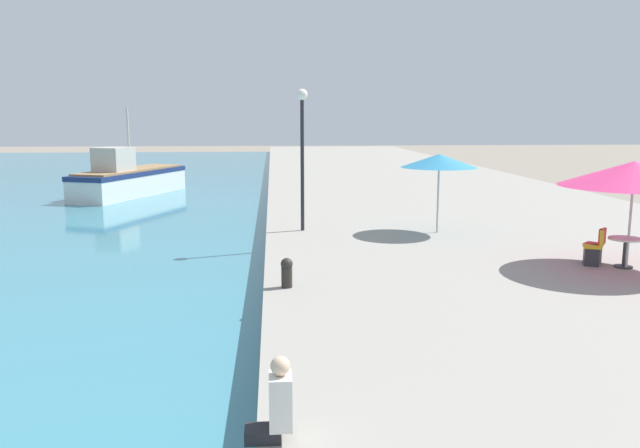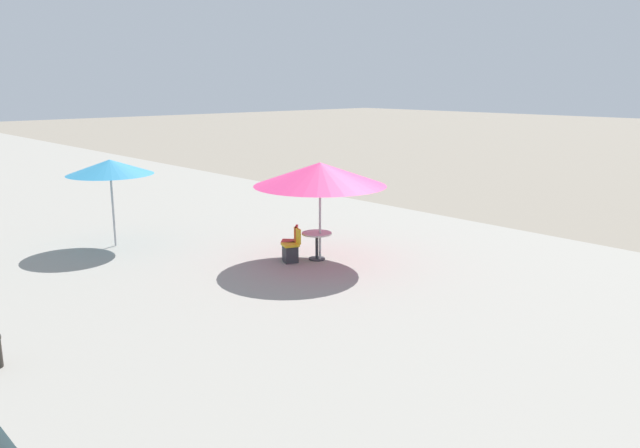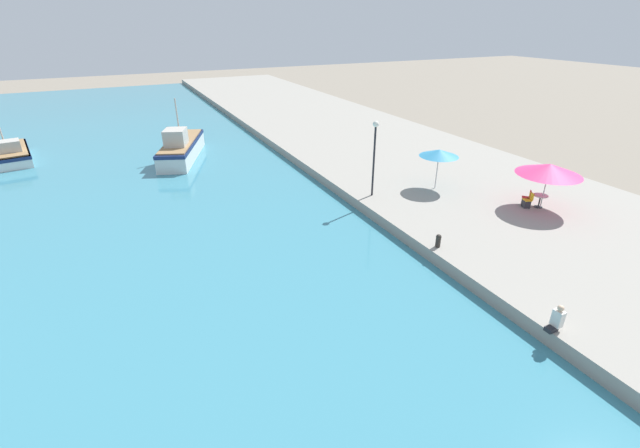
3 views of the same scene
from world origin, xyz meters
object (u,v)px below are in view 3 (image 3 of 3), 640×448
Objects in this scene: fishing_boat_far at (8,153)px; cafe_chair_left at (526,200)px; person_at_quay at (557,319)px; mooring_bollard at (438,240)px; cafe_umbrella_white at (439,153)px; cafe_table at (540,199)px; cafe_umbrella_pink at (549,169)px; fishing_boat_mid at (181,147)px; cafe_chair_right at (527,202)px; lamppost at (375,146)px.

fishing_boat_far reaches higher than cafe_chair_left.
cafe_chair_left is 11.58m from person_at_quay.
mooring_bollard is (-7.85, -1.73, 0.02)m from cafe_chair_left.
fishing_boat_far is 2.70× the size of cafe_umbrella_white.
cafe_chair_left is at bearing 133.16° from cafe_table.
cafe_umbrella_pink is 11.64m from person_at_quay.
cafe_table is at bearing 41.94° from person_at_quay.
fishing_boat_mid reaches higher than cafe_chair_left.
mooring_bollard is at bearing -172.67° from cafe_umbrella_pink.
fishing_boat_mid reaches higher than person_at_quay.
mooring_bollard is (-7.67, -1.46, 0.02)m from cafe_chair_right.
fishing_boat_far is at bearing 138.18° from cafe_umbrella_pink.
cafe_umbrella_pink is at bearing -96.38° from cafe_chair_left.
cafe_umbrella_white is 13.95m from person_at_quay.
cafe_table is 8.43m from mooring_bollard.
fishing_boat_mid is 9.42× the size of cafe_chair_right.
mooring_bollard is (20.90, -27.23, 0.32)m from fishing_boat_far.
cafe_umbrella_white is at bearing -48.59° from fishing_boat_far.
mooring_bollard is at bearing 149.27° from cafe_chair_left.
cafe_chair_right is (15.88, -20.40, -0.00)m from fishing_boat_mid.
fishing_boat_mid is 26.65m from cafe_umbrella_pink.
cafe_umbrella_white is 0.55× the size of lamppost.
person_at_quay is at bearing -177.64° from cafe_chair_left.
cafe_table is 0.80× the size of person_at_quay.
cafe_chair_right is at bearing 149.76° from cafe_umbrella_pink.
fishing_boat_far is 7.47× the size of cafe_chair_left.
cafe_umbrella_white is at bearing 79.11° from cafe_chair_left.
lamppost reaches higher than cafe_chair_left.
cafe_chair_right is 7.81m from mooring_bollard.
cafe_chair_left is 0.32m from cafe_chair_right.
fishing_boat_far is 39.15m from cafe_table.
cafe_umbrella_white is at bearing -28.73° from fishing_boat_mid.
fishing_boat_far is 10.39× the size of mooring_bollard.
mooring_bollard is (-4.99, -6.26, -1.96)m from cafe_umbrella_white.
fishing_boat_mid is 20.54m from cafe_umbrella_white.
cafe_chair_left is at bearing -57.73° from cafe_umbrella_white.
cafe_table is 0.88× the size of cafe_chair_right.
cafe_chair_right is (2.68, -4.79, -1.98)m from cafe_umbrella_white.
person_at_quay reaches higher than mooring_bollard.
fishing_boat_far is at bearing 127.51° from mooring_bollard.
fishing_boat_far is 38.43m from cafe_chair_left.
cafe_chair_right is 0.20× the size of lamppost.
lamppost reaches higher than cafe_umbrella_pink.
cafe_table is (0.00, 0.13, -1.80)m from cafe_umbrella_pink.
fishing_boat_mid is 1.88× the size of lamppost.
cafe_chair_right reaches higher than mooring_bollard.
lamppost is at bearing -38.12° from fishing_boat_mid.
fishing_boat_mid is at bearing -32.49° from fishing_boat_far.
cafe_chair_left is at bearing 126.78° from cafe_umbrella_pink.
cafe_table is at bearing -30.25° from fishing_boat_mid.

